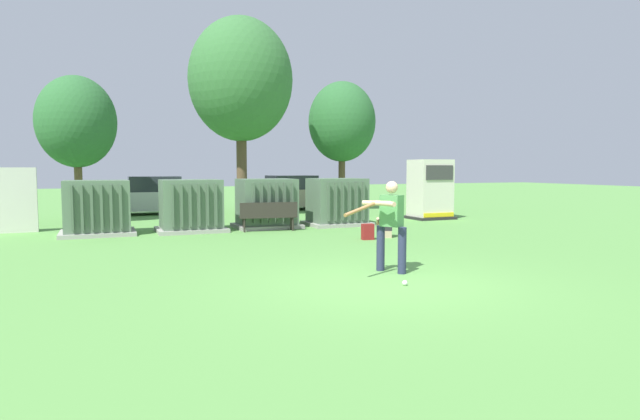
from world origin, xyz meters
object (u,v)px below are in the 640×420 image
at_px(park_bench, 269,214).
at_px(backpack, 367,232).
at_px(transformer_west, 97,208).
at_px(transformer_east, 337,202).
at_px(transformer_mid_west, 191,206).
at_px(transformer_mid_east, 267,204).
at_px(batter, 390,222).
at_px(generator_enclosure, 430,190).
at_px(parked_car_leftmost, 152,197).
at_px(parked_car_left_of_center, 289,194).
at_px(sports_ball, 405,283).
at_px(seated_spectator, 386,224).

relative_size(park_bench, backpack, 4.17).
relative_size(transformer_west, transformer_east, 1.00).
height_order(transformer_mid_west, transformer_mid_east, same).
xyz_separation_m(transformer_west, park_bench, (4.95, -1.07, -0.25)).
bearing_deg(transformer_east, transformer_west, 178.14).
relative_size(transformer_mid_east, batter, 1.21).
height_order(transformer_west, generator_enclosure, generator_enclosure).
relative_size(transformer_mid_west, transformer_east, 1.00).
height_order(batter, parked_car_leftmost, batter).
distance_m(parked_car_leftmost, parked_car_left_of_center, 6.22).
height_order(transformer_west, parked_car_leftmost, same).
bearing_deg(park_bench, batter, -88.28).
xyz_separation_m(transformer_mid_west, transformer_mid_east, (2.50, 0.16, 0.00)).
relative_size(generator_enclosure, parked_car_left_of_center, 0.53).
relative_size(transformer_mid_west, parked_car_left_of_center, 0.49).
distance_m(backpack, parked_car_leftmost, 11.76).
bearing_deg(batter, sports_ball, -106.33).
bearing_deg(transformer_mid_east, parked_car_left_of_center, 65.15).
bearing_deg(batter, seated_spectator, 61.49).
bearing_deg(transformer_mid_east, transformer_mid_west, -176.38).
distance_m(park_bench, parked_car_left_of_center, 8.53).
bearing_deg(parked_car_leftmost, seated_spectator, -62.05).
distance_m(sports_ball, parked_car_leftmost, 16.36).
relative_size(transformer_mid_west, backpack, 4.77).
distance_m(generator_enclosure, park_bench, 7.21).
xyz_separation_m(backpack, parked_car_leftmost, (-4.81, 10.72, 0.54)).
distance_m(transformer_east, generator_enclosure, 4.38).
xyz_separation_m(generator_enclosure, backpack, (-5.04, -4.46, -0.92)).
distance_m(transformer_mid_east, transformer_east, 2.47).
height_order(transformer_mid_east, sports_ball, transformer_mid_east).
relative_size(transformer_east, batter, 1.21).
distance_m(transformer_mid_east, batter, 8.25).
distance_m(transformer_mid_west, seated_spectator, 6.09).
distance_m(transformer_east, batter, 8.41).
height_order(seated_spectator, backpack, seated_spectator).
xyz_separation_m(transformer_mid_west, parked_car_left_of_center, (5.64, 6.94, -0.04)).
xyz_separation_m(transformer_mid_west, generator_enclosure, (9.27, 0.69, 0.35)).
height_order(transformer_east, generator_enclosure, generator_enclosure).
relative_size(transformer_west, sports_ball, 23.33).
bearing_deg(transformer_east, parked_car_left_of_center, 84.48).
bearing_deg(backpack, sports_ball, -111.09).
relative_size(batter, parked_car_left_of_center, 0.40).
xyz_separation_m(transformer_mid_east, sports_ball, (-0.35, -9.33, -0.74)).
relative_size(transformer_mid_east, sports_ball, 23.33).
bearing_deg(park_bench, seated_spectator, -43.97).
xyz_separation_m(sports_ball, parked_car_leftmost, (-2.73, 16.12, 0.71)).
distance_m(park_bench, sports_ball, 8.31).
height_order(transformer_west, batter, batter).
bearing_deg(seated_spectator, parked_car_left_of_center, 86.27).
relative_size(transformer_west, batter, 1.21).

